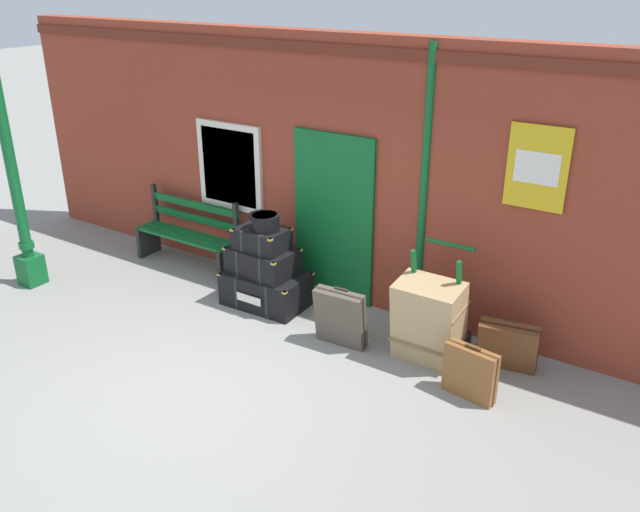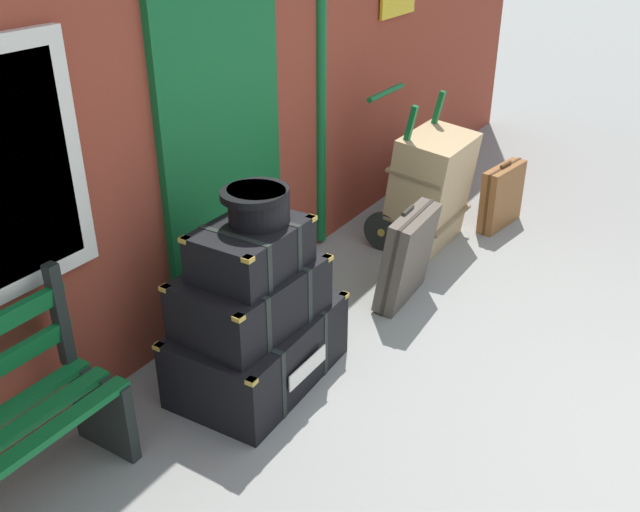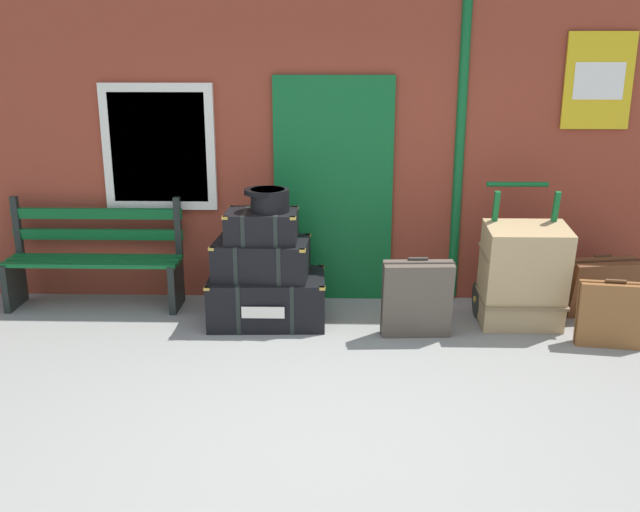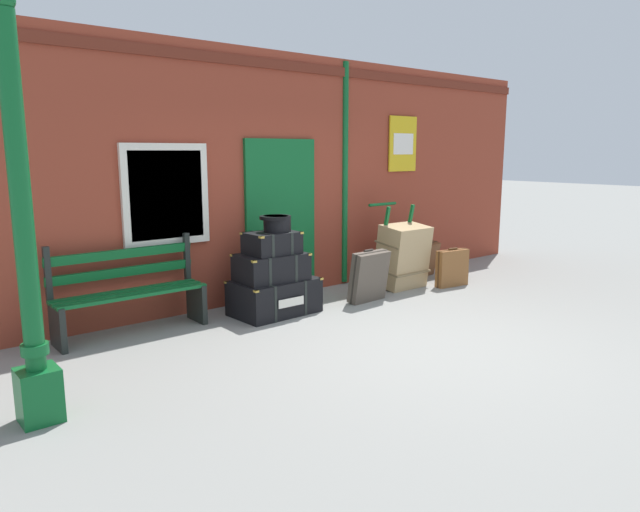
# 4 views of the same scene
# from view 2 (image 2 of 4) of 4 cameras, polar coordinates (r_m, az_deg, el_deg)

# --- Properties ---
(ground_plane) EXTENTS (60.00, 60.00, 0.00)m
(ground_plane) POSITION_cam_2_polar(r_m,az_deg,el_deg) (4.05, 21.30, -13.66)
(ground_plane) COLOR gray
(brick_facade) EXTENTS (10.40, 0.35, 3.20)m
(brick_facade) POSITION_cam_2_polar(r_m,az_deg,el_deg) (4.36, -10.53, 14.53)
(brick_facade) COLOR brown
(brick_facade) RESTS_ON ground
(steamer_trunk_base) EXTENTS (1.03, 0.69, 0.43)m
(steamer_trunk_base) POSITION_cam_2_polar(r_m,az_deg,el_deg) (4.08, -5.05, -7.50)
(steamer_trunk_base) COLOR black
(steamer_trunk_base) RESTS_ON ground
(steamer_trunk_middle) EXTENTS (0.84, 0.59, 0.33)m
(steamer_trunk_middle) POSITION_cam_2_polar(r_m,az_deg,el_deg) (3.85, -5.66, -3.26)
(steamer_trunk_middle) COLOR black
(steamer_trunk_middle) RESTS_ON steamer_trunk_base
(steamer_trunk_top) EXTENTS (0.61, 0.45, 0.27)m
(steamer_trunk_top) POSITION_cam_2_polar(r_m,az_deg,el_deg) (3.71, -5.65, 0.59)
(steamer_trunk_top) COLOR black
(steamer_trunk_top) RESTS_ON steamer_trunk_middle
(round_hatbox) EXTENTS (0.38, 0.34, 0.19)m
(round_hatbox) POSITION_cam_2_polar(r_m,az_deg,el_deg) (3.66, -5.10, 4.31)
(round_hatbox) COLOR black
(round_hatbox) RESTS_ON steamer_trunk_top
(porters_trolley) EXTENTS (0.71, 0.61, 1.20)m
(porters_trolley) POSITION_cam_2_polar(r_m,az_deg,el_deg) (5.76, 7.23, 4.02)
(porters_trolley) COLOR black
(porters_trolley) RESTS_ON ground
(large_brown_trunk) EXTENTS (0.70, 0.54, 0.93)m
(large_brown_trunk) POSITION_cam_2_polar(r_m,az_deg,el_deg) (5.62, 8.95, 5.41)
(large_brown_trunk) COLOR tan
(large_brown_trunk) RESTS_ON ground
(suitcase_cream) EXTENTS (0.59, 0.28, 0.69)m
(suitcase_cream) POSITION_cam_2_polar(r_m,az_deg,el_deg) (4.81, 7.11, -0.06)
(suitcase_cream) COLOR #51473D
(suitcase_cream) RESTS_ON ground
(suitcase_oxblood) EXTENTS (0.54, 0.21, 0.57)m
(suitcase_oxblood) POSITION_cam_2_polar(r_m,az_deg,el_deg) (6.12, 14.59, 4.73)
(suitcase_oxblood) COLOR brown
(suitcase_oxblood) RESTS_ON ground
(suitcase_brown) EXTENTS (0.64, 0.38, 0.57)m
(suitcase_brown) POSITION_cam_2_polar(r_m,az_deg,el_deg) (6.45, 9.42, 6.53)
(suitcase_brown) COLOR brown
(suitcase_brown) RESTS_ON ground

